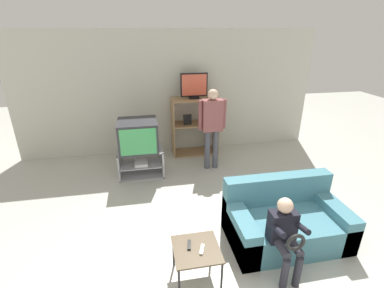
{
  "coord_description": "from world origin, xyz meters",
  "views": [
    {
      "loc": [
        -0.63,
        -1.69,
        2.6
      ],
      "look_at": [
        0.12,
        2.3,
        0.9
      ],
      "focal_mm": 26.0,
      "sensor_mm": 36.0,
      "label": 1
    }
  ],
  "objects": [
    {
      "name": "wall_back",
      "position": [
        0.0,
        4.21,
        1.3
      ],
      "size": [
        6.4,
        0.06,
        2.6
      ],
      "color": "beige",
      "rests_on": "ground_plane"
    },
    {
      "name": "remote_control_black",
      "position": [
        -0.22,
        0.62,
        0.44
      ],
      "size": [
        0.06,
        0.15,
        0.02
      ],
      "primitive_type": "cube",
      "rotation": [
        0.0,
        0.0,
        -0.19
      ],
      "color": "black",
      "rests_on": "snack_table"
    },
    {
      "name": "person_standing_adult",
      "position": [
        0.67,
        3.14,
        0.96
      ],
      "size": [
        0.53,
        0.2,
        1.58
      ],
      "color": "#4C4C56",
      "rests_on": "ground_plane"
    },
    {
      "name": "tv_stand",
      "position": [
        -0.7,
        3.12,
        0.26
      ],
      "size": [
        0.83,
        0.53,
        0.52
      ],
      "color": "#A8A8AD",
      "rests_on": "ground_plane"
    },
    {
      "name": "remote_control_white",
      "position": [
        -0.1,
        0.53,
        0.44
      ],
      "size": [
        0.09,
        0.15,
        0.02
      ],
      "primitive_type": "cube",
      "rotation": [
        0.0,
        0.0,
        -0.37
      ],
      "color": "silver",
      "rests_on": "snack_table"
    },
    {
      "name": "couch",
      "position": [
        1.11,
        1.0,
        0.26
      ],
      "size": [
        1.49,
        0.87,
        0.78
      ],
      "color": "teal",
      "rests_on": "ground_plane"
    },
    {
      "name": "television_flat",
      "position": [
        0.47,
        3.91,
        1.49
      ],
      "size": [
        0.56,
        0.2,
        0.52
      ],
      "color": "black",
      "rests_on": "media_shelf"
    },
    {
      "name": "snack_table",
      "position": [
        -0.16,
        0.56,
        0.38
      ],
      "size": [
        0.5,
        0.5,
        0.43
      ],
      "color": "brown",
      "rests_on": "ground_plane"
    },
    {
      "name": "media_shelf",
      "position": [
        0.49,
        3.91,
        0.63
      ],
      "size": [
        0.99,
        0.46,
        1.25
      ],
      "color": "#9E7A51",
      "rests_on": "ground_plane"
    },
    {
      "name": "person_seated_child",
      "position": [
        0.82,
        0.49,
        0.54
      ],
      "size": [
        0.33,
        0.43,
        0.93
      ],
      "color": "#2D2D38",
      "rests_on": "ground_plane"
    },
    {
      "name": "television_main",
      "position": [
        -0.72,
        3.1,
        0.8
      ],
      "size": [
        0.7,
        0.64,
        0.55
      ],
      "color": "#2D2D33",
      "rests_on": "tv_stand"
    }
  ]
}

